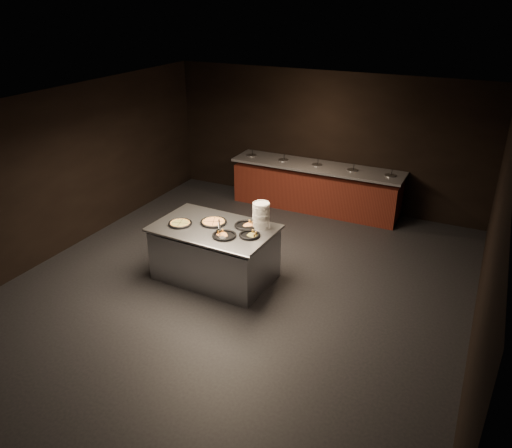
% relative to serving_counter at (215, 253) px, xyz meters
% --- Properties ---
extents(room, '(7.02, 8.02, 2.92)m').
position_rel_serving_counter_xyz_m(room, '(0.49, -0.10, 1.01)').
color(room, black).
rests_on(room, ground).
extents(salad_bar, '(3.70, 0.83, 1.18)m').
position_rel_serving_counter_xyz_m(salad_bar, '(0.49, 3.46, -0.01)').
color(salad_bar, '#5E2316').
rests_on(salad_bar, ground).
extents(serving_counter, '(1.98, 1.32, 0.93)m').
position_rel_serving_counter_xyz_m(serving_counter, '(0.00, 0.00, 0.00)').
color(serving_counter, '#ABADB2').
rests_on(serving_counter, ground).
extents(plate_stack, '(0.27, 0.27, 0.43)m').
position_rel_serving_counter_xyz_m(plate_stack, '(0.69, 0.30, 0.70)').
color(plate_stack, white).
rests_on(plate_stack, serving_counter).
extents(pan_veggie_whole, '(0.39, 0.39, 0.04)m').
position_rel_serving_counter_xyz_m(pan_veggie_whole, '(-0.54, -0.16, 0.50)').
color(pan_veggie_whole, black).
rests_on(pan_veggie_whole, serving_counter).
extents(pan_cheese_whole, '(0.43, 0.43, 0.04)m').
position_rel_serving_counter_xyz_m(pan_cheese_whole, '(-0.08, 0.12, 0.50)').
color(pan_cheese_whole, black).
rests_on(pan_cheese_whole, serving_counter).
extents(pan_cheese_slices_a, '(0.38, 0.38, 0.04)m').
position_rel_serving_counter_xyz_m(pan_cheese_slices_a, '(0.45, 0.25, 0.50)').
color(pan_cheese_slices_a, black).
rests_on(pan_cheese_slices_a, serving_counter).
extents(pan_cheese_slices_b, '(0.38, 0.38, 0.04)m').
position_rel_serving_counter_xyz_m(pan_cheese_slices_b, '(0.32, -0.22, 0.50)').
color(pan_cheese_slices_b, black).
rests_on(pan_cheese_slices_b, serving_counter).
extents(pan_veggie_slices, '(0.33, 0.33, 0.04)m').
position_rel_serving_counter_xyz_m(pan_veggie_slices, '(0.66, -0.04, 0.50)').
color(pan_veggie_slices, black).
rests_on(pan_veggie_slices, serving_counter).
extents(server_left, '(0.24, 0.27, 0.16)m').
position_rel_serving_counter_xyz_m(server_left, '(0.12, -0.05, 0.56)').
color(server_left, '#ABADB2').
rests_on(server_left, serving_counter).
extents(server_right, '(0.26, 0.21, 0.15)m').
position_rel_serving_counter_xyz_m(server_right, '(0.25, -0.25, 0.55)').
color(server_right, '#ABADB2').
rests_on(server_right, serving_counter).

